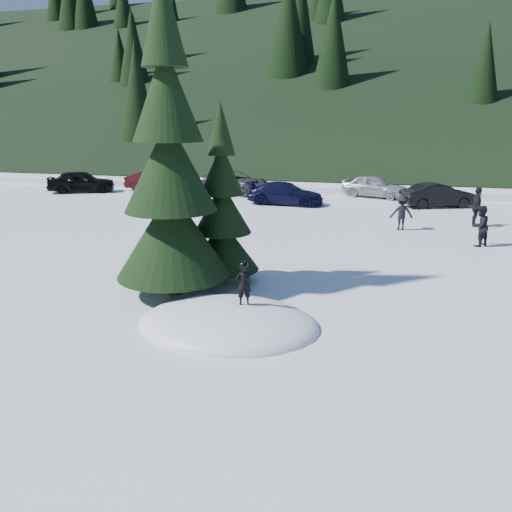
% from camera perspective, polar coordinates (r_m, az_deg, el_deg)
% --- Properties ---
extents(ground, '(200.00, 200.00, 0.00)m').
position_cam_1_polar(ground, '(12.33, -3.17, -7.87)').
color(ground, white).
rests_on(ground, ground).
extents(snow_mound, '(4.48, 3.52, 0.96)m').
position_cam_1_polar(snow_mound, '(12.33, -3.17, -7.87)').
color(snow_mound, white).
rests_on(snow_mound, ground).
extents(forest_hillside, '(200.00, 60.00, 25.00)m').
position_cam_1_polar(forest_hillside, '(65.29, 12.58, 21.82)').
color(forest_hillside, black).
rests_on(forest_hillside, ground).
extents(spruce_tall, '(3.20, 3.20, 8.60)m').
position_cam_1_polar(spruce_tall, '(13.89, -9.81, 8.80)').
color(spruce_tall, '#321D10').
rests_on(spruce_tall, ground).
extents(spruce_short, '(2.20, 2.20, 5.37)m').
position_cam_1_polar(spruce_short, '(14.99, -3.88, 4.76)').
color(spruce_short, '#321D10').
rests_on(spruce_short, ground).
extents(child_skier, '(0.44, 0.37, 1.02)m').
position_cam_1_polar(child_skier, '(12.11, -1.41, -3.26)').
color(child_skier, black).
rests_on(child_skier, snow_mound).
extents(adult_0, '(0.99, 0.99, 1.61)m').
position_cam_1_polar(adult_0, '(21.43, 24.23, 3.14)').
color(adult_0, black).
rests_on(adult_0, ground).
extents(adult_1, '(0.46, 1.08, 1.84)m').
position_cam_1_polar(adult_1, '(25.32, 23.91, 5.14)').
color(adult_1, black).
rests_on(adult_1, ground).
extents(adult_2, '(1.10, 0.76, 1.58)m').
position_cam_1_polar(adult_2, '(23.39, 16.30, 4.77)').
color(adult_2, black).
rests_on(adult_2, ground).
extents(car_0, '(4.69, 3.41, 1.48)m').
position_cam_1_polar(car_0, '(36.29, -19.34, 8.05)').
color(car_0, black).
rests_on(car_0, ground).
extents(car_1, '(4.17, 1.97, 1.32)m').
position_cam_1_polar(car_1, '(36.05, -11.50, 8.43)').
color(car_1, black).
rests_on(car_1, ground).
extents(car_2, '(5.84, 3.95, 1.49)m').
position_cam_1_polar(car_2, '(33.79, -2.64, 8.41)').
color(car_2, '#414348').
rests_on(car_2, ground).
extents(car_3, '(4.52, 2.02, 1.29)m').
position_cam_1_polar(car_3, '(29.39, 3.38, 7.15)').
color(car_3, black).
rests_on(car_3, ground).
extents(car_4, '(4.45, 2.91, 1.41)m').
position_cam_1_polar(car_4, '(32.98, 13.38, 7.77)').
color(car_4, '#96979E').
rests_on(car_4, ground).
extents(car_5, '(4.31, 2.85, 1.34)m').
position_cam_1_polar(car_5, '(30.25, 20.15, 6.52)').
color(car_5, black).
rests_on(car_5, ground).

